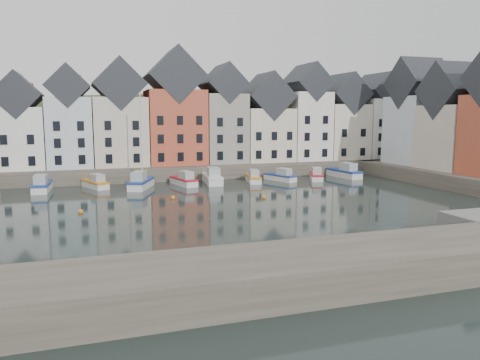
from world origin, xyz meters
name	(u,v)px	position (x,y,z in m)	size (l,w,h in m)	color
ground	(226,210)	(0.00, 0.00, 0.00)	(260.00, 260.00, 0.00)	black
far_quay	(173,169)	(0.00, 30.00, 1.00)	(90.00, 16.00, 2.00)	#474036
near_wall	(160,287)	(-10.00, -22.00, 1.00)	(50.00, 6.00, 2.00)	#474036
hillside	(154,242)	(0.02, 56.00, -17.96)	(153.60, 70.40, 64.00)	#283319
far_terrace	(195,119)	(3.21, 28.00, 8.88)	(72.37, 8.16, 17.78)	beige
right_terrace	(458,120)	(36.00, 8.07, 8.91)	(8.30, 24.25, 16.36)	silver
mooring_buoys	(177,202)	(-4.00, 5.33, 0.15)	(20.50, 5.50, 0.50)	orange
boat_b	(42,186)	(-18.73, 18.52, 0.71)	(2.22, 6.32, 2.39)	silver
boat_c	(96,183)	(-12.24, 19.17, 0.63)	(3.60, 5.74, 2.11)	silver
boat_d	(141,182)	(-6.62, 17.07, 0.82)	(4.30, 6.93, 12.68)	silver
boat_e	(184,180)	(-0.65, 18.05, 0.66)	(3.04, 6.04, 2.22)	silver
boat_f	(213,178)	(3.48, 18.45, 0.77)	(2.75, 6.91, 2.59)	silver
boat_g	(253,178)	(9.35, 17.84, 0.62)	(2.69, 5.63, 2.08)	silver
boat_h	(281,177)	(13.67, 17.94, 0.62)	(3.58, 5.65, 2.08)	silver
boat_i	(316,176)	(19.12, 17.28, 0.63)	(3.72, 5.70, 2.10)	silver
boat_j	(345,172)	(24.55, 18.34, 0.77)	(2.80, 6.90, 2.58)	silver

